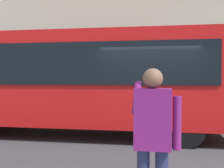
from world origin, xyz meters
TOP-DOWN VIEW (x-y plane):
  - ground_plane at (0.00, 0.00)m, footprint 60.00×60.00m
  - red_bus at (2.14, -0.65)m, footprint 9.05×2.54m
  - pedestrian_photographer at (-0.13, 4.31)m, footprint 0.53×0.52m

SIDE VIEW (x-z plane):
  - ground_plane at x=0.00m, z-range 0.00..0.00m
  - pedestrian_photographer at x=-0.13m, z-range 0.29..1.99m
  - red_bus at x=2.14m, z-range 0.14..3.22m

